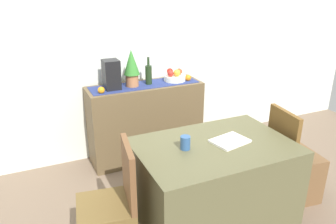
{
  "coord_description": "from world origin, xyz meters",
  "views": [
    {
      "loc": [
        -1.23,
        -2.34,
        1.92
      ],
      "look_at": [
        -0.01,
        0.38,
        0.75
      ],
      "focal_mm": 35.13,
      "sensor_mm": 36.0,
      "label": 1
    }
  ],
  "objects_px": {
    "open_book": "(230,141)",
    "coffee_cup": "(185,143)",
    "potted_plant": "(132,67)",
    "chair_by_corner": "(292,172)",
    "fruit_bowl": "(175,78)",
    "dining_table": "(212,185)",
    "wine_bottle": "(148,74)",
    "sideboard_console": "(146,122)",
    "coffee_maker": "(111,75)"
  },
  "relations": [
    {
      "from": "wine_bottle",
      "to": "chair_by_corner",
      "type": "height_order",
      "value": "wine_bottle"
    },
    {
      "from": "coffee_maker",
      "to": "potted_plant",
      "type": "relative_size",
      "value": 0.77
    },
    {
      "from": "fruit_bowl",
      "to": "coffee_cup",
      "type": "bearing_deg",
      "value": -111.92
    },
    {
      "from": "open_book",
      "to": "chair_by_corner",
      "type": "relative_size",
      "value": 0.31
    },
    {
      "from": "wine_bottle",
      "to": "open_book",
      "type": "distance_m",
      "value": 1.35
    },
    {
      "from": "wine_bottle",
      "to": "open_book",
      "type": "xyz_separation_m",
      "value": [
        0.18,
        -1.32,
        -0.24
      ]
    },
    {
      "from": "potted_plant",
      "to": "coffee_cup",
      "type": "height_order",
      "value": "potted_plant"
    },
    {
      "from": "potted_plant",
      "to": "chair_by_corner",
      "type": "xyz_separation_m",
      "value": [
        1.12,
        -1.31,
        -0.83
      ]
    },
    {
      "from": "sideboard_console",
      "to": "coffee_maker",
      "type": "relative_size",
      "value": 4.1
    },
    {
      "from": "fruit_bowl",
      "to": "open_book",
      "type": "height_order",
      "value": "fruit_bowl"
    },
    {
      "from": "fruit_bowl",
      "to": "coffee_maker",
      "type": "bearing_deg",
      "value": 180.0
    },
    {
      "from": "potted_plant",
      "to": "chair_by_corner",
      "type": "distance_m",
      "value": 1.91
    },
    {
      "from": "wine_bottle",
      "to": "coffee_maker",
      "type": "xyz_separation_m",
      "value": [
        -0.41,
        -0.0,
        0.04
      ]
    },
    {
      "from": "fruit_bowl",
      "to": "potted_plant",
      "type": "bearing_deg",
      "value": -180.0
    },
    {
      "from": "coffee_maker",
      "to": "open_book",
      "type": "bearing_deg",
      "value": -65.85
    },
    {
      "from": "sideboard_console",
      "to": "dining_table",
      "type": "xyz_separation_m",
      "value": [
        0.09,
        -1.31,
        -0.07
      ]
    },
    {
      "from": "chair_by_corner",
      "to": "coffee_cup",
      "type": "bearing_deg",
      "value": 178.45
    },
    {
      "from": "fruit_bowl",
      "to": "coffee_maker",
      "type": "xyz_separation_m",
      "value": [
        -0.73,
        0.0,
        0.12
      ]
    },
    {
      "from": "fruit_bowl",
      "to": "open_book",
      "type": "bearing_deg",
      "value": -95.91
    },
    {
      "from": "dining_table",
      "to": "chair_by_corner",
      "type": "relative_size",
      "value": 1.37
    },
    {
      "from": "chair_by_corner",
      "to": "open_book",
      "type": "bearing_deg",
      "value": -179.11
    },
    {
      "from": "wine_bottle",
      "to": "coffee_maker",
      "type": "height_order",
      "value": "coffee_maker"
    },
    {
      "from": "potted_plant",
      "to": "coffee_cup",
      "type": "relative_size",
      "value": 3.8
    },
    {
      "from": "coffee_cup",
      "to": "chair_by_corner",
      "type": "relative_size",
      "value": 0.12
    },
    {
      "from": "coffee_maker",
      "to": "potted_plant",
      "type": "height_order",
      "value": "potted_plant"
    },
    {
      "from": "wine_bottle",
      "to": "chair_by_corner",
      "type": "bearing_deg",
      "value": -54.67
    },
    {
      "from": "dining_table",
      "to": "coffee_cup",
      "type": "relative_size",
      "value": 11.67
    },
    {
      "from": "coffee_maker",
      "to": "dining_table",
      "type": "relative_size",
      "value": 0.25
    },
    {
      "from": "fruit_bowl",
      "to": "coffee_cup",
      "type": "height_order",
      "value": "fruit_bowl"
    },
    {
      "from": "potted_plant",
      "to": "coffee_cup",
      "type": "distance_m",
      "value": 1.31
    },
    {
      "from": "sideboard_console",
      "to": "coffee_maker",
      "type": "bearing_deg",
      "value": 180.0
    },
    {
      "from": "fruit_bowl",
      "to": "open_book",
      "type": "xyz_separation_m",
      "value": [
        -0.14,
        -1.32,
        -0.17
      ]
    },
    {
      "from": "fruit_bowl",
      "to": "wine_bottle",
      "type": "relative_size",
      "value": 0.8
    },
    {
      "from": "wine_bottle",
      "to": "coffee_cup",
      "type": "relative_size",
      "value": 2.89
    },
    {
      "from": "potted_plant",
      "to": "open_book",
      "type": "relative_size",
      "value": 1.43
    },
    {
      "from": "coffee_maker",
      "to": "chair_by_corner",
      "type": "bearing_deg",
      "value": -44.37
    },
    {
      "from": "chair_by_corner",
      "to": "fruit_bowl",
      "type": "bearing_deg",
      "value": 114.97
    },
    {
      "from": "sideboard_console",
      "to": "chair_by_corner",
      "type": "xyz_separation_m",
      "value": [
        0.97,
        -1.31,
        -0.17
      ]
    },
    {
      "from": "dining_table",
      "to": "coffee_cup",
      "type": "height_order",
      "value": "coffee_cup"
    },
    {
      "from": "sideboard_console",
      "to": "fruit_bowl",
      "type": "bearing_deg",
      "value": 0.0
    },
    {
      "from": "coffee_maker",
      "to": "open_book",
      "type": "height_order",
      "value": "coffee_maker"
    },
    {
      "from": "coffee_maker",
      "to": "dining_table",
      "type": "bearing_deg",
      "value": -70.73
    },
    {
      "from": "sideboard_console",
      "to": "wine_bottle",
      "type": "xyz_separation_m",
      "value": [
        0.05,
        0.0,
        0.55
      ]
    },
    {
      "from": "wine_bottle",
      "to": "dining_table",
      "type": "bearing_deg",
      "value": -87.91
    },
    {
      "from": "sideboard_console",
      "to": "coffee_cup",
      "type": "bearing_deg",
      "value": -96.74
    },
    {
      "from": "sideboard_console",
      "to": "wine_bottle",
      "type": "distance_m",
      "value": 0.56
    },
    {
      "from": "open_book",
      "to": "coffee_cup",
      "type": "bearing_deg",
      "value": 162.03
    },
    {
      "from": "wine_bottle",
      "to": "dining_table",
      "type": "relative_size",
      "value": 0.25
    },
    {
      "from": "open_book",
      "to": "chair_by_corner",
      "type": "height_order",
      "value": "chair_by_corner"
    },
    {
      "from": "sideboard_console",
      "to": "fruit_bowl",
      "type": "height_order",
      "value": "fruit_bowl"
    }
  ]
}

